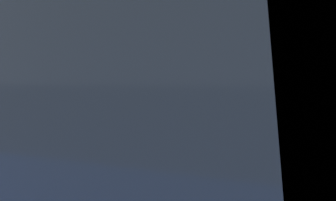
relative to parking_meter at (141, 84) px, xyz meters
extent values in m
cylinder|color=slate|center=(0.00, 0.00, -0.51)|extent=(0.07, 0.07, 1.06)
cylinder|color=slate|center=(0.00, 0.00, 0.16)|extent=(0.17, 0.17, 0.28)
sphere|color=silver|center=(0.00, 0.00, 0.33)|extent=(0.16, 0.16, 0.16)
cube|color=black|center=(0.00, -0.09, 0.22)|extent=(0.09, 0.01, 0.07)
cube|color=green|center=(0.00, -0.09, 0.11)|extent=(0.10, 0.01, 0.09)
cylinder|color=#1E233F|center=(0.56, -0.04, -0.61)|extent=(0.15, 0.15, 0.87)
cylinder|color=#1E233F|center=(0.36, -0.05, -0.61)|extent=(0.15, 0.15, 0.87)
cube|color=gray|center=(0.46, -0.04, 0.16)|extent=(0.46, 0.24, 0.65)
cylinder|color=gray|center=(0.73, -0.03, 0.17)|extent=(0.09, 0.09, 0.62)
cylinder|color=gray|center=(0.20, -0.20, 0.24)|extent=(0.11, 0.40, 0.58)
cylinder|color=#1E602D|center=(0.13, 2.02, -0.05)|extent=(24.00, 0.06, 0.06)
cylinder|color=#1E602D|center=(0.13, 2.02, -0.49)|extent=(24.00, 0.05, 0.05)
cylinder|color=#1E602D|center=(-3.14, 2.02, -0.54)|extent=(0.06, 0.06, 1.00)
cylinder|color=#1E602D|center=(-0.96, 2.02, -0.54)|extent=(0.06, 0.06, 1.00)
camera|label=1|loc=(1.67, -2.58, 0.03)|focal=46.74mm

